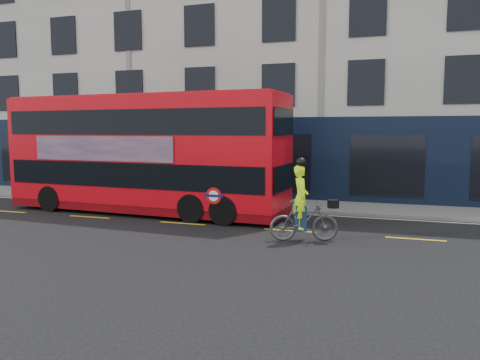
% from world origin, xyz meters
% --- Properties ---
extents(ground, '(120.00, 120.00, 0.00)m').
position_xyz_m(ground, '(0.00, 0.00, 0.00)').
color(ground, black).
rests_on(ground, ground).
extents(pavement, '(60.00, 3.00, 0.12)m').
position_xyz_m(pavement, '(0.00, 6.50, 0.06)').
color(pavement, gray).
rests_on(pavement, ground).
extents(kerb, '(60.00, 0.12, 0.13)m').
position_xyz_m(kerb, '(0.00, 5.00, 0.07)').
color(kerb, slate).
rests_on(kerb, ground).
extents(building_terrace, '(50.00, 10.07, 15.00)m').
position_xyz_m(building_terrace, '(0.00, 12.94, 7.49)').
color(building_terrace, beige).
rests_on(building_terrace, ground).
extents(road_edge_line, '(58.00, 0.10, 0.01)m').
position_xyz_m(road_edge_line, '(0.00, 4.70, 0.00)').
color(road_edge_line, silver).
rests_on(road_edge_line, ground).
extents(lane_dashes, '(58.00, 0.12, 0.01)m').
position_xyz_m(lane_dashes, '(0.00, 1.50, 0.00)').
color(lane_dashes, gold).
rests_on(lane_dashes, ground).
extents(bus, '(12.00, 3.42, 4.78)m').
position_xyz_m(bus, '(-6.39, 3.10, 2.45)').
color(bus, red).
rests_on(bus, ground).
extents(cyclist, '(2.18, 1.20, 2.58)m').
position_xyz_m(cyclist, '(0.69, 0.16, 0.86)').
color(cyclist, '#474A4D').
rests_on(cyclist, ground).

